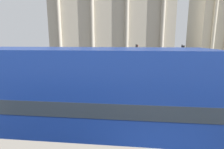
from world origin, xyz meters
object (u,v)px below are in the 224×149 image
Objects in this scene: traffic_light_far at (136,53)px; car_black at (177,71)px; traffic_light_near at (212,68)px; pedestrian_olive at (149,59)px; double_decker_bus at (61,102)px; plaza_building_left at (112,15)px; traffic_light_mid at (182,57)px; pedestrian_yellow at (62,80)px; car_maroon at (169,62)px.

traffic_light_far is 7.61m from car_black.
traffic_light_near is 2.32× the size of pedestrian_olive.
pedestrian_olive is (-2.65, 20.63, -1.54)m from traffic_light_near.
traffic_light_far is (3.39, 22.55, 0.23)m from double_decker_bus.
plaza_building_left reaches higher than double_decker_bus.
pedestrian_olive is (8.64, -13.22, -10.33)m from plaza_building_left.
traffic_light_mid is at bearing 93.41° from traffic_light_near.
pedestrian_yellow is (-11.99, -6.21, -1.61)m from traffic_light_mid.
car_black is (5.05, -5.36, -1.92)m from traffic_light_far.
car_black is at bearing 88.46° from traffic_light_mid.
double_decker_bus is at bearing 15.39° from pedestrian_yellow.
pedestrian_yellow is (-12.39, 0.62, -1.42)m from traffic_light_near.
plaza_building_left reaches higher than pedestrian_yellow.
double_decker_bus is 2.49× the size of traffic_light_far.
traffic_light_near is at bearing -71.55° from plaza_building_left.
car_black is 2.30× the size of pedestrian_yellow.
car_maroon is at bearing 32.69° from traffic_light_far.
traffic_light_far is 0.96× the size of car_maroon.
traffic_light_far is 2.21× the size of pedestrian_yellow.
car_black is at bearing 158.57° from car_maroon.
car_maroon is 2.57× the size of pedestrian_olive.
traffic_light_far is (-5.00, 7.32, -0.05)m from traffic_light_mid.
car_maroon is (0.94, 11.14, -1.97)m from traffic_light_mid.
double_decker_bus reaches higher than pedestrian_olive.
traffic_light_mid is 13.59m from pedestrian_yellow.
double_decker_bus is 19.22m from car_black.
traffic_light_near is (11.29, -33.85, -8.79)m from plaza_building_left.
double_decker_bus is at bearing -118.85° from traffic_light_mid.
traffic_light_near is at bearing 169.91° from pedestrian_olive.
car_black is at bearing 92.31° from traffic_light_near.
pedestrian_olive is (6.15, 29.02, -1.45)m from double_decker_bus.
car_maroon is (0.89, 9.17, 0.00)m from car_black.
plaza_building_left reaches higher than traffic_light_far.
car_black is 1.00× the size of car_maroon.
traffic_light_far is 7.31m from car_maroon.
plaza_building_left is 34.77m from pedestrian_yellow.
traffic_light_far is at bearing -73.36° from plaza_building_left.
pedestrian_yellow is at bearing -117.31° from traffic_light_far.
plaza_building_left is 8.07× the size of traffic_light_near.
traffic_light_far is at bearing 75.14° from double_decker_bus.
double_decker_bus is at bearing -86.62° from plaza_building_left.
plaza_building_left is 7.45× the size of traffic_light_mid.
pedestrian_olive is at bearing 147.65° from pedestrian_yellow.
traffic_light_near is 18.07m from car_maroon.
double_decker_bus is 9.80m from pedestrian_yellow.
car_black is 14.55m from pedestrian_yellow.
pedestrian_yellow is (-6.99, -13.53, -1.56)m from traffic_light_far.
double_decker_bus is 6.15× the size of pedestrian_olive.
plaza_building_left is 16.76× the size of pedestrian_yellow.
traffic_light_far reaches higher than pedestrian_olive.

